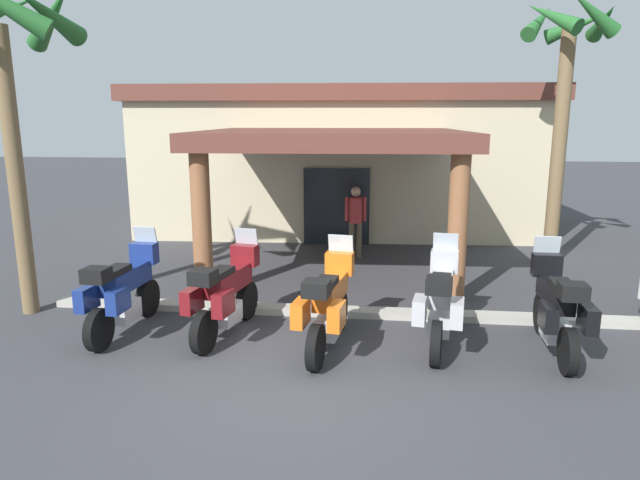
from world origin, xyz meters
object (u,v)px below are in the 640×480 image
(motel_building, at_px, (340,157))
(palm_tree_near_portico, at_px, (567,73))
(pedestrian, at_px, (356,217))
(motorcycle_silver, at_px, (440,302))
(motorcycle_black, at_px, (557,308))
(motorcycle_orange, at_px, (328,305))
(palm_tree_roadside, at_px, (0,48))
(motorcycle_maroon, at_px, (225,294))
(motorcycle_blue, at_px, (123,292))

(motel_building, relative_size, palm_tree_near_portico, 2.02)
(pedestrian, xyz_separation_m, palm_tree_near_portico, (4.67, -0.22, 3.38))
(motorcycle_silver, xyz_separation_m, motorcycle_black, (1.68, -0.06, 0.00))
(motorcycle_orange, bearing_deg, motel_building, 11.36)
(palm_tree_roadside, bearing_deg, motorcycle_silver, -5.70)
(motorcycle_maroon, bearing_deg, motorcycle_black, -80.81)
(motel_building, relative_size, pedestrian, 6.96)
(motorcycle_orange, relative_size, pedestrian, 1.24)
(motorcycle_orange, relative_size, motorcycle_silver, 1.00)
(motorcycle_blue, xyz_separation_m, motorcycle_orange, (3.37, -0.30, 0.00))
(motorcycle_maroon, xyz_separation_m, palm_tree_near_portico, (6.46, 5.20, 3.72))
(motel_building, relative_size, motorcycle_silver, 5.62)
(motorcycle_black, height_order, pedestrian, pedestrian)
(motorcycle_orange, xyz_separation_m, palm_tree_near_portico, (4.78, 5.57, 3.72))
(motorcycle_blue, bearing_deg, pedestrian, -28.47)
(motorcycle_blue, distance_m, palm_tree_roadside, 4.49)
(palm_tree_roadside, bearing_deg, motorcycle_maroon, -9.98)
(motorcycle_blue, xyz_separation_m, motorcycle_silver, (5.05, 0.02, 0.00))
(motel_building, relative_size, palm_tree_roadside, 2.11)
(motel_building, distance_m, motorcycle_silver, 10.12)
(motorcycle_maroon, xyz_separation_m, motorcycle_black, (5.05, -0.11, 0.00))
(motorcycle_silver, relative_size, palm_tree_roadside, 0.37)
(motorcycle_blue, height_order, palm_tree_near_portico, palm_tree_near_portico)
(pedestrian, distance_m, palm_tree_near_portico, 5.77)
(motel_building, xyz_separation_m, palm_tree_roadside, (-4.91, -9.02, 2.36))
(pedestrian, bearing_deg, palm_tree_roadside, 121.61)
(motorcycle_silver, height_order, palm_tree_near_portico, palm_tree_near_portico)
(motel_building, distance_m, motorcycle_blue, 10.25)
(motorcycle_blue, xyz_separation_m, pedestrian, (3.48, 5.48, 0.34))
(motorcycle_blue, distance_m, palm_tree_near_portico, 10.39)
(motorcycle_orange, bearing_deg, palm_tree_near_portico, -32.79)
(motorcycle_black, distance_m, pedestrian, 6.42)
(motorcycle_silver, height_order, palm_tree_roadside, palm_tree_roadside)
(pedestrian, bearing_deg, palm_tree_near_portico, -101.15)
(motorcycle_silver, xyz_separation_m, pedestrian, (-1.57, 5.46, 0.34))
(pedestrian, xyz_separation_m, palm_tree_roadside, (-5.64, -4.74, 3.53))
(motel_building, xyz_separation_m, palm_tree_near_portico, (5.40, -4.50, 2.22))
(motel_building, height_order, motorcycle_maroon, motel_building)
(motorcycle_black, bearing_deg, palm_tree_roadside, 87.13)
(motorcycle_orange, relative_size, motorcycle_black, 1.00)
(motorcycle_orange, xyz_separation_m, palm_tree_roadside, (-5.53, 1.04, 3.86))
(motorcycle_silver, bearing_deg, motorcycle_blue, 98.96)
(motorcycle_maroon, bearing_deg, palm_tree_roadside, 90.42)
(motel_building, bearing_deg, motorcycle_black, -70.65)
(motorcycle_maroon, xyz_separation_m, palm_tree_roadside, (-3.84, 0.68, 3.86))
(motorcycle_maroon, relative_size, motorcycle_silver, 1.00)
(motel_building, xyz_separation_m, motorcycle_orange, (0.62, -10.06, -1.50))
(motorcycle_blue, height_order, motorcycle_maroon, same)
(motorcycle_black, bearing_deg, motel_building, 24.27)
(motel_building, xyz_separation_m, motorcycle_maroon, (-1.07, -9.70, -1.50))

